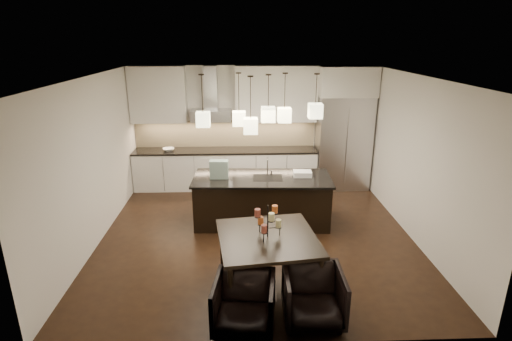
{
  "coord_description": "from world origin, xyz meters",
  "views": [
    {
      "loc": [
        -0.26,
        -6.51,
        3.4
      ],
      "look_at": [
        0.0,
        0.2,
        1.15
      ],
      "focal_mm": 28.0,
      "sensor_mm": 36.0,
      "label": 1
    }
  ],
  "objects_px": {
    "refrigerator": "(343,143)",
    "island_body": "(262,201)",
    "armchair_left": "(244,304)",
    "armchair_right": "(313,296)",
    "dining_table": "(267,262)"
  },
  "relations": [
    {
      "from": "dining_table",
      "to": "armchair_left",
      "type": "distance_m",
      "value": 0.91
    },
    {
      "from": "island_body",
      "to": "dining_table",
      "type": "bearing_deg",
      "value": -88.32
    },
    {
      "from": "armchair_left",
      "to": "armchair_right",
      "type": "bearing_deg",
      "value": 14.82
    },
    {
      "from": "refrigerator",
      "to": "island_body",
      "type": "distance_m",
      "value": 2.8
    },
    {
      "from": "refrigerator",
      "to": "armchair_right",
      "type": "height_order",
      "value": "refrigerator"
    },
    {
      "from": "dining_table",
      "to": "armchair_right",
      "type": "relative_size",
      "value": 1.76
    },
    {
      "from": "island_body",
      "to": "armchair_right",
      "type": "height_order",
      "value": "island_body"
    },
    {
      "from": "armchair_left",
      "to": "armchair_right",
      "type": "xyz_separation_m",
      "value": [
        0.86,
        0.11,
        0.0
      ]
    },
    {
      "from": "dining_table",
      "to": "island_body",
      "type": "bearing_deg",
      "value": 81.49
    },
    {
      "from": "armchair_left",
      "to": "armchair_right",
      "type": "height_order",
      "value": "armchair_right"
    },
    {
      "from": "dining_table",
      "to": "armchair_left",
      "type": "bearing_deg",
      "value": -119.26
    },
    {
      "from": "refrigerator",
      "to": "armchair_left",
      "type": "height_order",
      "value": "refrigerator"
    },
    {
      "from": "armchair_left",
      "to": "armchair_right",
      "type": "relative_size",
      "value": 0.99
    },
    {
      "from": "refrigerator",
      "to": "armchair_left",
      "type": "distance_m",
      "value": 5.42
    },
    {
      "from": "island_body",
      "to": "armchair_right",
      "type": "xyz_separation_m",
      "value": [
        0.49,
        -2.84,
        -0.09
      ]
    }
  ]
}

